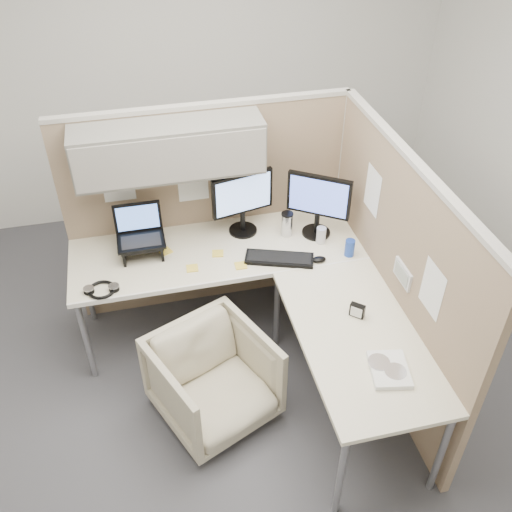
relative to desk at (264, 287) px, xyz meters
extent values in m
plane|color=#3F3E44|center=(-0.12, -0.13, -0.69)|extent=(4.50, 4.50, 0.00)
cube|color=#937A60|center=(-0.22, 0.77, 0.11)|extent=(2.00, 0.05, 1.60)
cube|color=#A8A399|center=(-0.22, 0.77, 0.93)|extent=(2.00, 0.06, 0.03)
cube|color=slate|center=(-0.47, 0.62, 0.73)|extent=(1.20, 0.34, 0.34)
cube|color=gray|center=(-0.47, 0.45, 0.73)|extent=(1.18, 0.01, 0.30)
plane|color=white|center=(-0.82, 0.75, 0.46)|extent=(0.26, 0.00, 0.26)
plane|color=white|center=(-0.32, 0.75, 0.39)|extent=(0.26, 0.00, 0.26)
cube|color=#937A60|center=(0.78, -0.23, 0.11)|extent=(0.05, 2.00, 1.60)
cube|color=#A8A399|center=(0.78, -0.23, 0.93)|extent=(0.06, 2.00, 0.03)
cube|color=#A8A399|center=(0.78, 0.77, 0.11)|extent=(0.06, 0.06, 1.60)
cube|color=silver|center=(0.75, -0.38, 0.27)|extent=(0.02, 0.20, 0.12)
cube|color=gray|center=(0.73, -0.38, 0.27)|extent=(0.00, 0.16, 0.09)
plane|color=white|center=(0.75, 0.17, 0.51)|extent=(0.00, 0.26, 0.26)
plane|color=white|center=(0.75, -0.68, 0.41)|extent=(0.00, 0.26, 0.26)
cube|color=beige|center=(-0.22, 0.41, 0.03)|extent=(2.00, 0.68, 0.03)
cube|color=beige|center=(0.41, -0.58, 0.03)|extent=(0.68, 1.30, 0.03)
cube|color=white|center=(-0.22, 0.07, 0.03)|extent=(2.00, 0.02, 0.03)
cylinder|color=gray|center=(-1.17, 0.12, -0.34)|extent=(0.04, 0.04, 0.70)
cylinder|color=gray|center=(-1.17, 0.70, -0.34)|extent=(0.04, 0.04, 0.70)
cylinder|color=gray|center=(0.13, -1.18, -0.34)|extent=(0.04, 0.04, 0.70)
cylinder|color=gray|center=(0.71, -1.18, -0.34)|extent=(0.04, 0.04, 0.70)
cylinder|color=gray|center=(0.13, 0.12, -0.34)|extent=(0.04, 0.04, 0.70)
imported|color=beige|center=(-0.41, -0.36, -0.35)|extent=(0.85, 0.83, 0.68)
cylinder|color=black|center=(-0.01, 0.57, 0.05)|extent=(0.20, 0.20, 0.02)
cylinder|color=black|center=(-0.01, 0.57, 0.13)|extent=(0.04, 0.04, 0.15)
cube|color=black|center=(-0.01, 0.57, 0.36)|extent=(0.44, 0.13, 0.30)
cube|color=#88AAEC|center=(-0.01, 0.55, 0.36)|extent=(0.39, 0.09, 0.26)
cylinder|color=black|center=(0.49, 0.43, 0.05)|extent=(0.20, 0.20, 0.02)
cylinder|color=black|center=(0.49, 0.43, 0.13)|extent=(0.04, 0.04, 0.15)
cube|color=black|center=(0.49, 0.43, 0.36)|extent=(0.38, 0.28, 0.30)
cube|color=#5470E6|center=(0.47, 0.41, 0.36)|extent=(0.33, 0.23, 0.26)
cube|color=black|center=(-0.73, 0.46, 0.15)|extent=(0.28, 0.22, 0.01)
cube|color=black|center=(-0.85, 0.46, 0.10)|extent=(0.02, 0.20, 0.11)
cube|color=black|center=(-0.61, 0.46, 0.10)|extent=(0.02, 0.20, 0.11)
cube|color=black|center=(-0.73, 0.46, 0.16)|extent=(0.31, 0.22, 0.02)
cube|color=black|center=(-0.73, 0.59, 0.27)|extent=(0.31, 0.05, 0.20)
cube|color=#598CF2|center=(-0.73, 0.58, 0.27)|extent=(0.28, 0.04, 0.16)
cube|color=black|center=(0.15, 0.19, 0.05)|extent=(0.48, 0.29, 0.02)
ellipsoid|color=black|center=(0.41, 0.12, 0.06)|extent=(0.10, 0.06, 0.03)
cylinder|color=silver|center=(0.28, 0.46, 0.13)|extent=(0.08, 0.08, 0.17)
cylinder|color=black|center=(0.28, 0.46, 0.22)|extent=(0.08, 0.08, 0.01)
cylinder|color=#1E3FA5|center=(0.62, 0.14, 0.10)|extent=(0.07, 0.07, 0.12)
cylinder|color=silver|center=(0.48, 0.32, 0.10)|extent=(0.07, 0.07, 0.12)
cube|color=yellow|center=(-0.24, 0.35, 0.05)|extent=(0.09, 0.09, 0.01)
cube|color=yellow|center=(-0.43, 0.24, 0.05)|extent=(0.08, 0.08, 0.01)
cube|color=yellow|center=(-0.58, 0.46, 0.05)|extent=(0.10, 0.10, 0.01)
cube|color=yellow|center=(-0.11, 0.19, 0.05)|extent=(0.08, 0.08, 0.01)
torus|color=black|center=(-1.01, 0.15, 0.06)|extent=(0.19, 0.19, 0.02)
cylinder|color=black|center=(-1.09, 0.16, 0.06)|extent=(0.07, 0.07, 0.03)
cylinder|color=black|center=(-0.93, 0.14, 0.06)|extent=(0.07, 0.07, 0.03)
cube|color=white|center=(0.47, -0.87, 0.06)|extent=(0.24, 0.29, 0.03)
cylinder|color=silver|center=(0.49, -0.90, 0.07)|extent=(0.12, 0.12, 0.00)
cylinder|color=silver|center=(0.43, -0.82, 0.08)|extent=(0.12, 0.12, 0.00)
cube|color=black|center=(0.46, -0.43, 0.09)|extent=(0.09, 0.08, 0.09)
cube|color=white|center=(0.45, -0.44, 0.09)|extent=(0.05, 0.05, 0.07)
camera|label=1|loc=(-0.69, -2.66, 2.43)|focal=40.00mm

